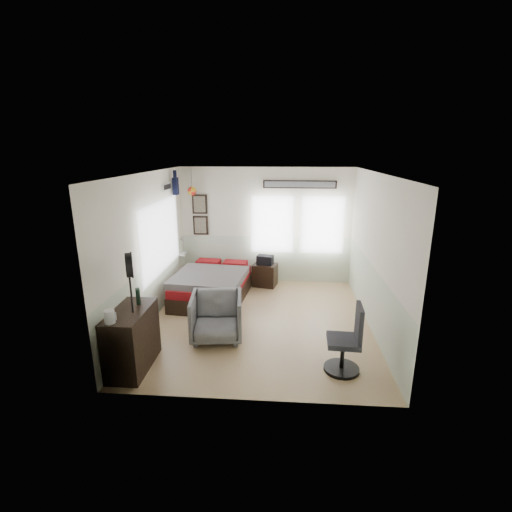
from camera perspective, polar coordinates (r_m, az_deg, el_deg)
The scene contains 12 objects.
ground_plane at distance 7.00m, azimuth 0.58°, elevation -10.06°, with size 4.00×4.50×0.01m, color tan.
room_shell at distance 6.64m, azimuth 0.06°, elevation 3.32°, with size 4.02×4.52×2.71m.
wall_decor at distance 8.42m, azimuth -6.12°, elevation 9.33°, with size 3.55×1.32×1.44m.
bed at distance 7.94m, azimuth -6.72°, elevation -4.51°, with size 1.54×2.05×0.62m.
dresser at distance 5.75m, azimuth -18.52°, elevation -12.05°, with size 0.48×1.00×0.90m, color black.
armchair at distance 6.30m, azimuth -6.09°, elevation -9.28°, with size 0.83×0.86×0.78m, color gray.
nightstand at distance 8.65m, azimuth 1.39°, elevation -2.92°, with size 0.52×0.42×0.52m, color black.
task_chair at distance 5.55m, azimuth 13.85°, elevation -13.13°, with size 0.51×0.51×1.02m.
kettle at distance 5.23m, azimuth -21.60°, elevation -8.68°, with size 0.16×0.13×0.18m.
bottle at distance 5.68m, azimuth -17.69°, elevation -5.93°, with size 0.06×0.06×0.25m, color black.
stand_fan at distance 5.24m, azimuth -18.92°, elevation -1.51°, with size 0.22×0.34×0.87m.
black_bag at distance 8.53m, azimuth 1.41°, elevation -0.60°, with size 0.36×0.23×0.21m, color black.
Camera 1 is at (0.40, -6.27, 3.08)m, focal length 26.00 mm.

